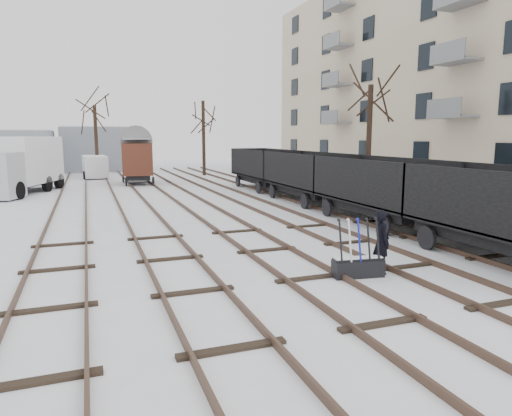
{
  "coord_description": "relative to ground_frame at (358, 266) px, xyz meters",
  "views": [
    {
      "loc": [
        -5.11,
        -9.85,
        3.55
      ],
      "look_at": [
        0.03,
        4.06,
        1.2
      ],
      "focal_mm": 32.0,
      "sensor_mm": 36.0,
      "label": 1
    }
  ],
  "objects": [
    {
      "name": "box_van_wagon",
      "position": [
        -2.82,
        25.45,
        1.66
      ],
      "size": [
        2.66,
        4.54,
        3.34
      ],
      "rotation": [
        0.0,
        0.0,
        -0.08
      ],
      "color": "black",
      "rests_on": "ground"
    },
    {
      "name": "tree_far_right",
      "position": [
        3.65,
        30.95,
        3.04
      ],
      "size": [
        0.3,
        0.3,
        6.64
      ],
      "primitive_type": "cylinder",
      "color": "black",
      "rests_on": "ground"
    },
    {
      "name": "ground",
      "position": [
        -1.21,
        0.24,
        -0.28
      ],
      "size": [
        120.0,
        120.0,
        0.0
      ],
      "primitive_type": "plane",
      "color": "white",
      "rests_on": "ground"
    },
    {
      "name": "tree_near",
      "position": [
        8.65,
        12.52,
        2.89
      ],
      "size": [
        0.3,
        0.3,
        6.35
      ],
      "primitive_type": "cylinder",
      "color": "black",
      "rests_on": "ground"
    },
    {
      "name": "tracks",
      "position": [
        -1.21,
        13.92,
        -0.21
      ],
      "size": [
        13.9,
        52.0,
        0.16
      ],
      "color": "black",
      "rests_on": "ground"
    },
    {
      "name": "freight_wagon_b",
      "position": [
        4.79,
        6.0,
        0.73
      ],
      "size": [
        2.61,
        6.51,
        2.66
      ],
      "color": "black",
      "rests_on": "ground"
    },
    {
      "name": "tree_far_left",
      "position": [
        -5.46,
        33.17,
        2.81
      ],
      "size": [
        0.3,
        0.3,
        6.18
      ],
      "primitive_type": "cylinder",
      "color": "black",
      "rests_on": "ground"
    },
    {
      "name": "lorry",
      "position": [
        -10.19,
        21.68,
        1.52
      ],
      "size": [
        4.17,
        8.06,
        3.5
      ],
      "rotation": [
        0.0,
        0.0,
        -0.34
      ],
      "color": "black",
      "rests_on": "ground"
    },
    {
      "name": "ground_frame",
      "position": [
        0.0,
        0.0,
        0.0
      ],
      "size": [
        1.35,
        0.61,
        1.49
      ],
      "rotation": [
        0.0,
        0.0,
        -0.15
      ],
      "color": "black",
      "rests_on": "ground"
    },
    {
      "name": "freight_wagon_c",
      "position": [
        4.79,
        12.4,
        0.73
      ],
      "size": [
        2.61,
        6.51,
        2.66
      ],
      "color": "black",
      "rests_on": "ground"
    },
    {
      "name": "apartment_block",
      "position": [
        18.74,
        14.24,
        7.76
      ],
      "size": [
        10.12,
        45.0,
        16.1
      ],
      "color": "beige",
      "rests_on": "ground"
    },
    {
      "name": "freight_wagon_d",
      "position": [
        4.79,
        18.8,
        0.73
      ],
      "size": [
        2.61,
        6.51,
        2.66
      ],
      "color": "black",
      "rests_on": "ground"
    },
    {
      "name": "worker",
      "position": [
        0.75,
        0.1,
        0.55
      ],
      "size": [
        0.5,
        0.67,
        1.67
      ],
      "primitive_type": "imported",
      "rotation": [
        0.0,
        0.0,
        1.4
      ],
      "color": "black",
      "rests_on": "ground"
    },
    {
      "name": "panel_van",
      "position": [
        -5.71,
        31.69,
        0.69
      ],
      "size": [
        2.06,
        4.33,
        1.87
      ],
      "rotation": [
        0.0,
        0.0,
        0.06
      ],
      "color": "white",
      "rests_on": "ground"
    },
    {
      "name": "shed_right",
      "position": [
        -5.21,
        40.24,
        1.96
      ],
      "size": [
        7.0,
        6.0,
        4.5
      ],
      "color": "gray",
      "rests_on": "ground"
    }
  ]
}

